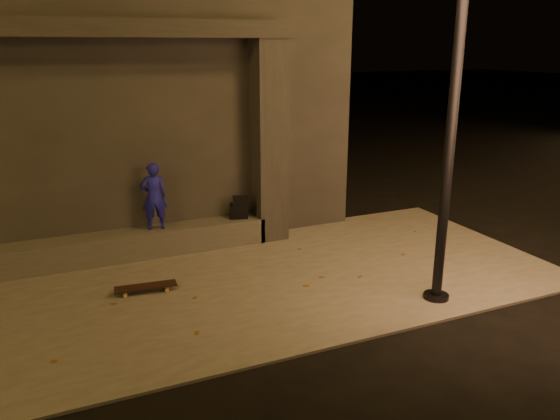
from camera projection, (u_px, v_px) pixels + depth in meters
name	position (u px, v px, depth m)	size (l,w,h in m)	color
ground	(259.00, 357.00, 6.44)	(120.00, 120.00, 0.00)	black
sidewalk	(210.00, 289.00, 8.18)	(11.00, 4.40, 0.04)	#646058
building	(93.00, 93.00, 10.99)	(9.00, 5.10, 5.22)	#34322F
ledge	(92.00, 250.00, 9.07)	(6.00, 0.55, 0.45)	#54524C
column	(269.00, 143.00, 9.84)	(0.55, 0.55, 3.60)	#34322F
canopy	(136.00, 28.00, 8.48)	(5.00, 0.70, 0.28)	#34322F
skateboarder	(154.00, 196.00, 9.25)	(0.42, 0.28, 1.16)	#1C1CB7
backpack	(239.00, 210.00, 9.96)	(0.36, 0.28, 0.45)	black
skateboard	(146.00, 287.00, 8.02)	(0.91, 0.32, 0.10)	black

